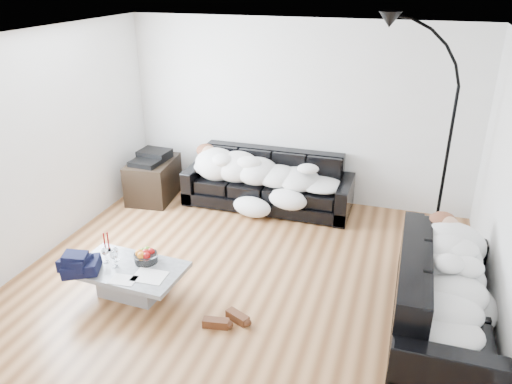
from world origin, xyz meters
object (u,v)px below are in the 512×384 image
(sleeper_right, at_px, (449,276))
(shoes, at_px, (226,320))
(wine_glass_a, at_px, (116,254))
(floor_lamp, at_px, (448,150))
(sleeper_back, at_px, (267,167))
(wine_glass_b, at_px, (105,255))
(candle_right, at_px, (108,242))
(sofa_back, at_px, (268,181))
(sofa_right, at_px, (445,296))
(av_cabinet, at_px, (153,179))
(fruit_bowl, at_px, (146,255))
(coffee_table, at_px, (131,281))
(candle_left, at_px, (105,242))
(stereo, at_px, (151,157))
(wine_glass_c, at_px, (115,259))

(sleeper_right, distance_m, shoes, 2.13)
(wine_glass_a, distance_m, floor_lamp, 4.00)
(wine_glass_a, bearing_deg, sleeper_back, 68.22)
(wine_glass_b, distance_m, shoes, 1.48)
(candle_right, distance_m, shoes, 1.63)
(sofa_back, height_order, sofa_right, sofa_right)
(candle_right, bearing_deg, av_cabinet, 105.37)
(sofa_right, relative_size, wine_glass_b, 12.00)
(wine_glass_a, bearing_deg, av_cabinet, 108.84)
(sleeper_back, bearing_deg, wine_glass_b, -113.02)
(sofa_back, distance_m, wine_glass_b, 2.73)
(sofa_right, distance_m, wine_glass_b, 3.42)
(sofa_right, xyz_separation_m, wine_glass_b, (-3.41, -0.34, 0.00))
(floor_lamp, bearing_deg, fruit_bowl, -167.02)
(sleeper_right, height_order, fruit_bowl, sleeper_right)
(fruit_bowl, distance_m, floor_lamp, 3.70)
(candle_right, height_order, floor_lamp, floor_lamp)
(sleeper_right, xyz_separation_m, floor_lamp, (-0.04, 1.87, 0.57))
(coffee_table, bearing_deg, sleeper_back, 72.94)
(wine_glass_a, bearing_deg, candle_left, 148.07)
(sleeper_back, relative_size, candle_left, 9.21)
(sleeper_right, xyz_separation_m, fruit_bowl, (-3.01, -0.20, -0.23))
(coffee_table, relative_size, fruit_bowl, 4.56)
(sofa_right, xyz_separation_m, shoes, (-1.98, -0.52, -0.36))
(candle_left, bearing_deg, sleeper_back, 62.46)
(sleeper_right, relative_size, coffee_table, 1.54)
(sofa_right, height_order, stereo, sofa_right)
(shoes, bearing_deg, candle_right, 167.59)
(sofa_right, relative_size, wine_glass_c, 10.82)
(sofa_right, distance_m, shoes, 2.08)
(fruit_bowl, height_order, candle_right, candle_right)
(sleeper_right, relative_size, candle_left, 7.96)
(floor_lamp, bearing_deg, candle_left, -172.06)
(sofa_right, bearing_deg, sleeper_right, 0.00)
(coffee_table, distance_m, candle_right, 0.53)
(sofa_right, bearing_deg, shoes, 104.57)
(fruit_bowl, height_order, shoes, fruit_bowl)
(floor_lamp, bearing_deg, stereo, 157.25)
(sleeper_back, xyz_separation_m, shoes, (0.38, -2.64, -0.57))
(sleeper_back, bearing_deg, fruit_bowl, -105.53)
(sofa_right, bearing_deg, coffee_table, 96.50)
(wine_glass_c, bearing_deg, wine_glass_a, 118.17)
(sleeper_right, bearing_deg, sleeper_back, 47.94)
(wine_glass_c, relative_size, floor_lamp, 0.08)
(sleeper_back, distance_m, wine_glass_a, 2.60)
(candle_right, bearing_deg, shoes, -14.62)
(candle_right, relative_size, stereo, 0.51)
(sofa_back, bearing_deg, wine_glass_b, -112.60)
(wine_glass_c, bearing_deg, sleeper_back, 70.26)
(fruit_bowl, height_order, candle_left, candle_left)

